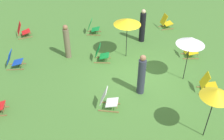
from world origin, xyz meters
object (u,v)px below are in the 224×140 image
Objects in this scene: deckchair_1 at (208,84)px; person_2 at (142,26)px; deckchair_4 at (14,60)px; umbrella_2 at (191,41)px; deckchair_0 at (166,22)px; deckchair_7 at (101,54)px; deckchair_9 at (23,31)px; umbrella_0 at (216,93)px; person_1 at (67,42)px; umbrella_1 at (127,22)px; person_0 at (142,75)px; deckchair_2 at (108,100)px; deckchair_6 at (190,50)px; deckchair_5 at (93,27)px.

person_2 reaches higher than deckchair_1.
deckchair_4 is 0.42× the size of umbrella_2.
deckchair_0 is 4.94m from deckchair_7.
deckchair_4 is at bearing 164.40° from deckchair_9.
deckchair_1 is 2.75m from umbrella_0.
person_1 reaches higher than deckchair_4.
umbrella_1 is 2.96m from umbrella_2.
deckchair_1 is at bearing 97.05° from person_0.
deckchair_2 is 5.17m from deckchair_6.
umbrella_1 reaches higher than person_2.
deckchair_7 is at bearing -86.00° from deckchair_4.
deckchair_7 is 2.82m from person_0.
umbrella_2 is at bearing 120.21° from person_0.
deckchair_1 is 1.01× the size of deckchair_4.
deckchair_2 is 3.70m from umbrella_0.
deckchair_4 is 4.65m from deckchair_5.
person_0 is (-0.59, 2.01, -1.01)m from umbrella_2.
deckchair_9 is at bearing -121.94° from person_0.
deckchair_4 is 8.11m from deckchair_6.
deckchair_4 is (2.77, 7.83, 0.00)m from deckchair_1.
deckchair_0 is at bearing -46.67° from umbrella_1.
deckchair_1 is 4.67m from person_2.
deckchair_9 is at bearing 41.22° from umbrella_0.
deckchair_2 is 0.43× the size of umbrella_2.
deckchair_0 is at bearing 11.27° from deckchair_1.
deckchair_6 is 2.66m from person_2.
deckchair_5 is (-0.11, 4.20, 0.00)m from deckchair_0.
deckchair_2 is at bearing 131.27° from deckchair_6.
umbrella_1 is (-2.67, -5.17, 1.43)m from deckchair_9.
umbrella_2 is (1.27, -3.39, 1.46)m from deckchair_2.
umbrella_1 reaches higher than deckchair_4.
deckchair_9 is (2.91, 3.94, 0.00)m from deckchair_7.
person_2 is at bearing -104.59° from deckchair_5.
person_1 is (5.39, 4.39, -1.01)m from umbrella_0.
deckchair_0 is 0.99× the size of deckchair_1.
deckchair_9 is 0.43× the size of umbrella_2.
deckchair_0 and deckchair_5 have the same top height.
umbrella_2 is (-1.87, -7.22, 1.46)m from deckchair_4.
umbrella_0 reaches higher than deckchair_1.
deckchair_9 is 10.43m from umbrella_0.
deckchair_0 is at bearing 166.76° from person_0.
deckchair_1 is at bearing -145.99° from umbrella_2.
umbrella_2 is (0.90, 0.61, 1.46)m from deckchair_1.
deckchair_7 is 1.67m from person_1.
deckchair_4 is 1.00× the size of deckchair_5.
person_0 is (-5.34, 2.72, 0.46)m from deckchair_0.
umbrella_1 reaches higher than person_0.
deckchair_0 is 1.00× the size of deckchair_5.
umbrella_2 reaches higher than umbrella_1.
umbrella_2 is at bearing 55.92° from person_2.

